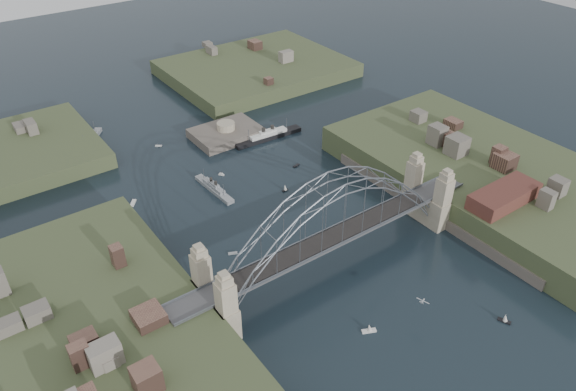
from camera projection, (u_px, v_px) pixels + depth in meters
The scene contains 20 objects.
ground at pixel (332, 264), 131.18m from camera, with size 500.00×500.00×0.00m, color black.
bridge at pixel (334, 223), 124.20m from camera, with size 84.00×13.80×24.60m.
shore_west at pixel (96, 376), 102.45m from camera, with size 50.50×90.00×12.00m.
shore_east at pixel (485, 181), 157.68m from camera, with size 50.50×90.00×12.00m.
headland_ne at pixel (256, 73), 228.37m from camera, with size 70.00×55.00×9.50m, color #3E4929.
fort_island at pixel (227, 138), 183.94m from camera, with size 22.00×16.00×9.40m.
wharf_shed at pixel (504, 196), 137.35m from camera, with size 20.00×8.00×4.00m, color #592D26.
finger_pier at pixel (532, 262), 130.86m from camera, with size 4.00×22.00×1.40m, color #4B4B4D.
naval_cruiser_near at pixel (214, 188), 156.69m from camera, with size 3.28×17.46×5.21m.
naval_cruiser_far at pixel (90, 140), 180.39m from camera, with size 11.98×14.36×5.57m.
ocean_liner at pixel (268, 136), 182.40m from camera, with size 24.64×4.57×6.01m.
aeroplane at pixel (423, 301), 113.34m from camera, with size 1.62×2.83×0.42m.
small_boat_a at pixel (233, 253), 134.23m from camera, with size 2.37×1.62×0.45m.
small_boat_b at pixel (285, 188), 156.61m from camera, with size 1.89×1.15×2.38m.
small_boat_c at pixel (369, 329), 113.50m from camera, with size 3.22×2.23×2.38m.
small_boat_d at pixel (296, 166), 168.27m from camera, with size 2.47×1.25×0.45m.
small_boat_e at pixel (133, 203), 151.87m from camera, with size 2.82×3.25×0.45m.
small_boat_f at pixel (221, 174), 163.90m from camera, with size 1.42×1.77×1.43m.
small_boat_g at pixel (505, 319), 115.72m from camera, with size 1.91×2.91×2.38m.
small_boat_h at pixel (159, 146), 178.51m from camera, with size 2.09×1.91×0.45m.
Camera 1 is at (-66.27, -73.94, 87.94)m, focal length 34.10 mm.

